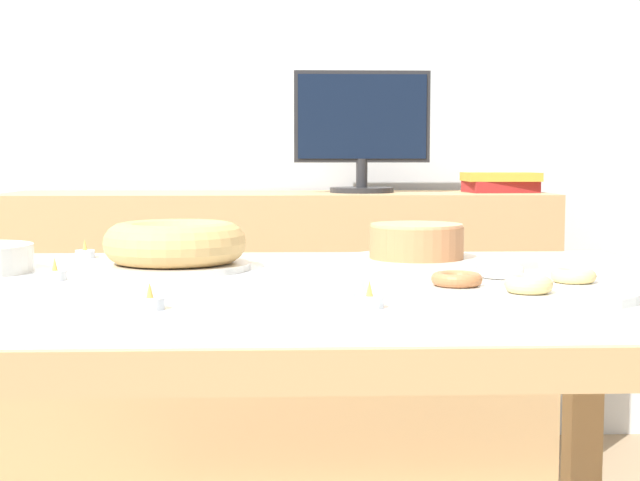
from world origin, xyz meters
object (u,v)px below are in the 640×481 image
book_stack (500,182)px  pastry_platter (517,286)px  computer_monitor (362,132)px  cake_golden_bundt (175,246)px  cake_chocolate_round (416,248)px  tealight_right_edge (369,300)px  tealight_near_cakes (55,274)px  tealight_left_edge (150,302)px  tealight_near_front (85,253)px

book_stack → pastry_platter: 1.49m
computer_monitor → cake_golden_bundt: size_ratio=1.52×
cake_chocolate_round → cake_golden_bundt: cake_golden_bundt is taller
pastry_platter → tealight_right_edge: 0.27m
computer_monitor → cake_golden_bundt: 1.24m
tealight_right_edge → cake_chocolate_round: bearing=74.8°
tealight_near_cakes → tealight_left_edge: (0.21, -0.30, 0.00)m
computer_monitor → tealight_near_cakes: bearing=-116.1°
tealight_near_front → tealight_near_cakes: bearing=-85.6°
computer_monitor → tealight_right_edge: computer_monitor is taller
computer_monitor → pastry_platter: bearing=-85.4°
computer_monitor → cake_chocolate_round: bearing=-89.1°
tealight_near_cakes → tealight_right_edge: same height
cake_chocolate_round → tealight_near_front: 0.69m
book_stack → tealight_near_front: (-1.09, -0.94, -0.12)m
book_stack → tealight_near_front: bearing=-139.4°
tealight_right_edge → tealight_near_front: bearing=129.6°
book_stack → cake_golden_bundt: book_stack is taller
computer_monitor → tealight_near_cakes: computer_monitor is taller
computer_monitor → pastry_platter: computer_monitor is taller
cake_chocolate_round → tealight_left_edge: size_ratio=7.89×
tealight_right_edge → tealight_left_edge: size_ratio=1.00×
tealight_near_front → tealight_left_edge: 0.69m
book_stack → tealight_right_edge: (-0.56, -1.58, -0.12)m
cake_golden_bundt → book_stack: bearing=52.3°
pastry_platter → tealight_right_edge: (-0.24, -0.12, -0.00)m
computer_monitor → book_stack: computer_monitor is taller
tealight_near_cakes → cake_golden_bundt: bearing=37.1°
cake_golden_bundt → tealight_near_cakes: bearing=-142.9°
cake_golden_bundt → cake_chocolate_round: bearing=8.0°
computer_monitor → tealight_left_edge: computer_monitor is taller
cake_golden_bundt → tealight_left_edge: cake_golden_bundt is taller
tealight_left_edge → tealight_near_front: bearing=109.8°
cake_chocolate_round → tealight_left_edge: bearing=-130.7°
book_stack → cake_chocolate_round: size_ratio=0.72×
book_stack → cake_golden_bundt: (-0.88, -1.14, -0.09)m
cake_chocolate_round → tealight_near_front: bearing=168.4°
cake_chocolate_round → tealight_near_cakes: 0.68m
book_stack → tealight_right_edge: 1.68m
cake_golden_bundt → tealight_left_edge: size_ratio=6.97×
tealight_right_edge → tealight_left_edge: (-0.30, -0.00, 0.00)m
tealight_near_front → tealight_right_edge: bearing=-50.4°
tealight_left_edge → cake_chocolate_round: bearing=49.3°
cake_chocolate_round → tealight_right_edge: size_ratio=7.89×
pastry_platter → tealight_near_cakes: bearing=166.7°
computer_monitor → tealight_left_edge: (-0.42, -1.58, -0.28)m
tealight_near_cakes → tealight_left_edge: 0.37m
book_stack → cake_chocolate_round: book_stack is taller
tealight_near_cakes → tealight_left_edge: size_ratio=1.00×
pastry_platter → tealight_left_edge: bearing=-166.6°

